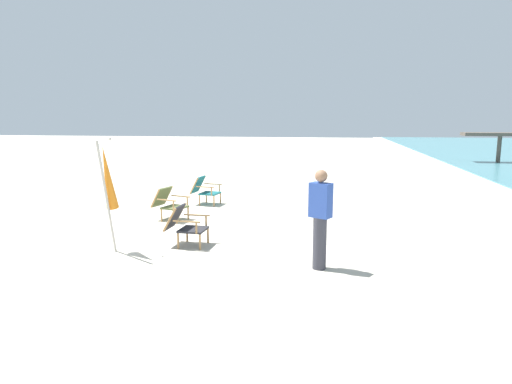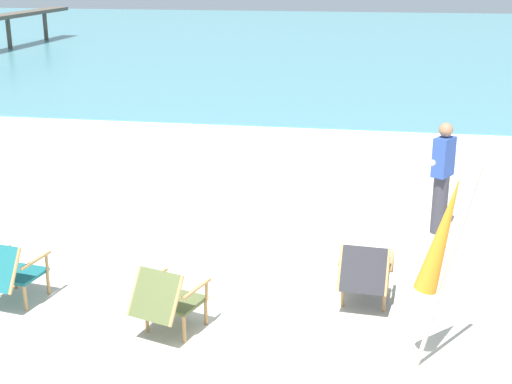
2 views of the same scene
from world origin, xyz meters
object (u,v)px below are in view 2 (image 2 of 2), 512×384
at_px(beach_chair_front_right, 365,273).
at_px(beach_chair_back_left, 167,299).
at_px(person_near_chairs, 442,177).
at_px(umbrella_furled_orange, 442,237).
at_px(beach_chair_front_left, 8,271).

distance_m(beach_chair_front_right, beach_chair_back_left, 2.25).
bearing_deg(person_near_chairs, umbrella_furled_orange, -94.61).
distance_m(umbrella_furled_orange, person_near_chairs, 3.78).
bearing_deg(person_near_chairs, beach_chair_front_right, -111.17).
bearing_deg(beach_chair_back_left, person_near_chairs, 49.89).
bearing_deg(beach_chair_front_right, umbrella_furled_orange, -59.40).
xyz_separation_m(beach_chair_back_left, umbrella_furled_orange, (2.70, -0.17, 0.94)).
relative_size(beach_chair_front_right, umbrella_furled_orange, 0.38).
distance_m(beach_chair_front_left, beach_chair_front_right, 4.03).
bearing_deg(umbrella_furled_orange, person_near_chairs, 85.39).
bearing_deg(beach_chair_back_left, beach_chair_front_left, 169.68).
relative_size(beach_chair_front_right, person_near_chairs, 0.49).
xyz_separation_m(beach_chair_front_right, beach_chair_back_left, (-2.01, -1.00, -0.00)).
bearing_deg(beach_chair_back_left, umbrella_furled_orange, -3.54).
height_order(beach_chair_front_right, umbrella_furled_orange, umbrella_furled_orange).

